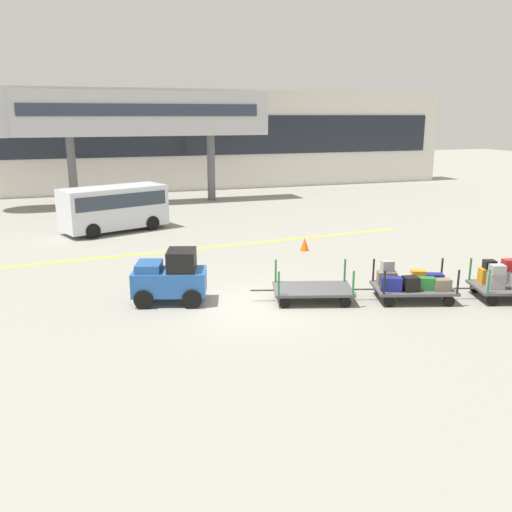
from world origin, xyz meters
The scene contains 10 objects.
ground_plane centered at (0.00, 0.00, 0.00)m, with size 120.00×120.00×0.00m, color gray.
apron_lead_line centered at (-0.78, 7.17, 0.00)m, with size 21.54×0.20×0.01m, color yellow.
terminal_building centered at (0.00, 25.98, 3.58)m, with size 48.49×2.51×7.15m.
jet_bridge centered at (-2.00, 19.99, 5.38)m, with size 17.45×3.00×6.74m.
baggage_tug centered at (-2.06, 0.95, 0.75)m, with size 2.33×1.73×1.58m.
baggage_cart_lead centered at (1.92, -0.25, 0.35)m, with size 3.08×2.00×1.10m.
baggage_cart_middle centered at (4.74, -1.10, 0.51)m, with size 3.08×2.00×1.12m.
baggage_cart_tail centered at (7.55, -1.89, 0.55)m, with size 3.08×2.00×1.13m.
shuttle_van centered at (-2.80, 11.96, 1.23)m, with size 5.16×3.47×2.10m.
safety_cone_near centered at (4.17, 5.53, 0.28)m, with size 0.36×0.36×0.55m, color #EA590F.
Camera 1 is at (-4.53, -14.27, 5.34)m, focal length 38.32 mm.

